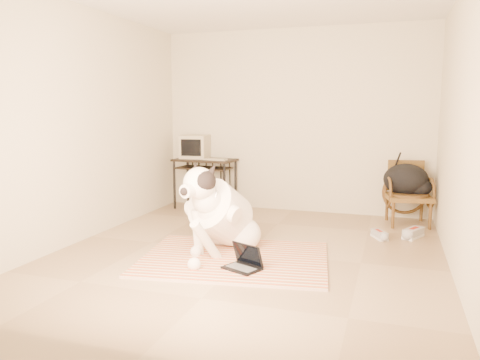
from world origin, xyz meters
The scene contains 16 objects.
floor centered at (0.00, 0.00, 0.00)m, with size 4.50×4.50×0.00m, color #987F5D.
wall_back centered at (0.00, 2.25, 1.35)m, with size 4.50×4.50×0.00m, color beige.
wall_front centered at (0.00, -2.25, 1.35)m, with size 4.50×4.50×0.00m, color beige.
wall_left centered at (-2.00, 0.00, 1.35)m, with size 4.50×4.50×0.00m, color beige.
wall_right centered at (2.00, 0.00, 1.35)m, with size 4.50×4.50×0.00m, color beige.
rug centered at (-0.07, -0.29, 0.01)m, with size 2.06×1.70×0.02m.
dog centered at (-0.29, -0.10, 0.41)m, with size 0.74×1.44×1.04m.
laptop centered at (0.13, -0.58, 0.08)m, with size 0.41×0.36×0.24m.
computer_desk centered at (-1.32, 1.95, 0.66)m, with size 0.96×0.57×0.77m.
crt_monitor centered at (-1.52, 2.03, 0.95)m, with size 0.43×0.42×0.36m.
desk_keyboard centered at (-1.11, 1.86, 0.78)m, with size 0.35×0.13×0.02m, color #B0A68A.
pc_tower centered at (-1.08, 1.94, 0.19)m, with size 0.28×0.43×0.37m.
rattan_chair centered at (1.64, 1.87, 0.42)m, with size 0.64×0.63×0.84m.
backpack centered at (1.63, 1.88, 0.58)m, with size 0.63×0.48×0.43m.
sneaker_left centered at (1.32, 1.00, 0.04)m, with size 0.22×0.29×0.09m.
sneaker_right centered at (1.70, 1.16, 0.05)m, with size 0.27×0.36×0.12m.
Camera 1 is at (1.43, -4.66, 1.52)m, focal length 35.00 mm.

